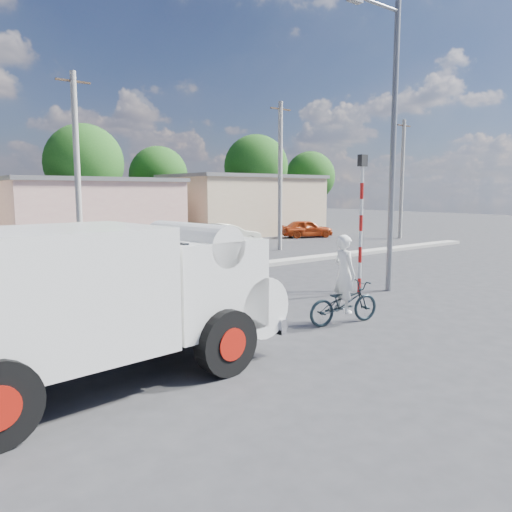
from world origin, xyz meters
TOP-DOWN VIEW (x-y plane):
  - ground_plane at (0.00, 0.00)m, footprint 120.00×120.00m
  - median at (0.00, 8.00)m, footprint 40.00×0.80m
  - truck at (-5.95, -0.69)m, footprint 6.66×3.02m
  - bicycle at (0.05, -0.64)m, footprint 2.09×1.06m
  - cyclist at (0.05, -0.64)m, footprint 0.58×0.77m
  - car_cream at (7.44, 14.96)m, footprint 4.32×1.92m
  - car_red at (15.46, 16.53)m, footprint 3.96×2.71m
  - traffic_pole at (3.20, 1.50)m, footprint 0.28×0.18m
  - streetlight at (4.14, 1.20)m, footprint 2.34×0.22m
  - building_row at (1.10, 22.00)m, footprint 37.80×7.30m
  - tree_row at (7.45, 28.53)m, footprint 51.24×7.43m
  - utility_poles at (3.25, 12.00)m, footprint 35.40×0.24m

SIDE VIEW (x-z plane):
  - ground_plane at x=0.00m, z-range 0.00..0.00m
  - median at x=0.00m, z-range 0.00..0.16m
  - bicycle at x=0.05m, z-range 0.00..1.05m
  - car_red at x=15.46m, z-range 0.00..1.25m
  - car_cream at x=7.44m, z-range 0.00..1.38m
  - cyclist at x=0.05m, z-range 0.00..1.90m
  - truck at x=-5.95m, z-range 0.15..2.83m
  - building_row at x=1.10m, z-range -0.09..4.35m
  - traffic_pole at x=3.20m, z-range 0.41..4.77m
  - utility_poles at x=3.25m, z-range 0.07..8.07m
  - tree_row at x=7.45m, z-range 0.75..9.17m
  - streetlight at x=4.14m, z-range 0.46..9.46m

